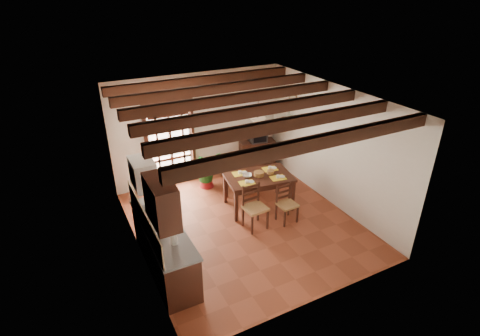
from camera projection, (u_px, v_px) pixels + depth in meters
ground_plane at (244, 223)px, 8.21m from camera, size 5.00×5.00×0.00m
room_shell at (245, 147)px, 7.40m from camera, size 4.52×5.02×2.81m
ceiling_beams at (245, 104)px, 7.00m from camera, size 4.50×4.34×0.20m
french_door at (170, 142)px, 9.30m from camera, size 1.26×0.11×2.32m
kitchen_counter at (164, 247)px, 6.72m from camera, size 0.64×2.25×1.38m
upper_cabinet at (162, 202)px, 5.50m from camera, size 0.35×0.80×0.70m
range_hood at (143, 174)px, 6.56m from camera, size 0.38×0.60×0.54m
counter_items at (160, 222)px, 6.58m from camera, size 0.50×1.43×0.25m
dining_table at (259, 180)px, 8.52m from camera, size 1.61×1.16×0.80m
chair_near_left at (255, 215)px, 7.95m from camera, size 0.48×0.46×0.98m
chair_near_right at (286, 210)px, 8.18m from camera, size 0.41×0.39×0.85m
chair_far_left at (233, 182)px, 9.23m from camera, size 0.52×0.51×0.96m
chair_far_right at (261, 178)px, 9.45m from camera, size 0.46×0.44×0.96m
table_setting at (259, 173)px, 8.44m from camera, size 1.08×0.72×0.10m
table_bowl at (247, 175)px, 8.43m from camera, size 0.29×0.29×0.05m
sideboard at (257, 155)px, 10.44m from camera, size 1.04×0.64×0.82m
crt_tv at (258, 135)px, 10.16m from camera, size 0.51×0.48×0.39m
fuse_box at (251, 106)px, 10.01m from camera, size 0.25×0.03×0.32m
plant_pot at (207, 182)px, 9.63m from camera, size 0.36×0.36×0.22m
potted_plant at (206, 166)px, 9.42m from camera, size 2.14×1.95×2.03m
wall_shelf at (289, 121)px, 9.68m from camera, size 0.20×0.42×0.20m
shelf_vase at (289, 116)px, 9.62m from camera, size 0.15×0.15×0.15m
shelf_flowers at (290, 108)px, 9.52m from camera, size 0.14×0.14×0.36m
framed_picture at (293, 100)px, 9.47m from camera, size 0.03×0.32×0.32m
pendant_lamp at (258, 121)px, 7.98m from camera, size 0.36×0.36×0.84m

